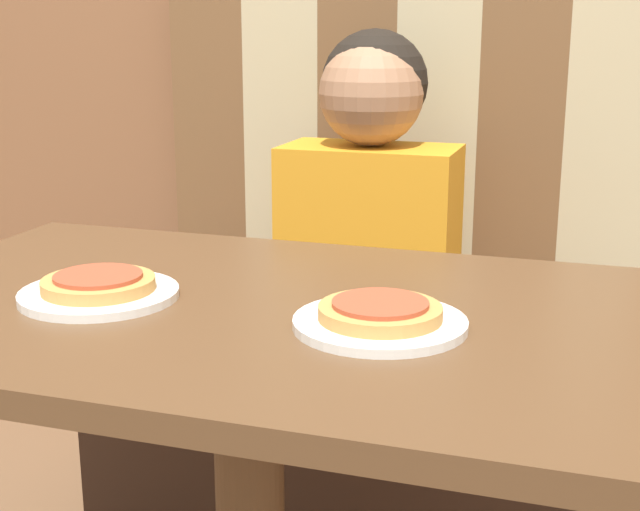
# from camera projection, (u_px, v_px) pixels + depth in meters

# --- Properties ---
(booth_seat) EXTENTS (1.09, 0.55, 0.49)m
(booth_seat) POSITION_uv_depth(u_px,v_px,m) (366.00, 441.00, 1.95)
(booth_seat) COLOR #382319
(booth_seat) RESTS_ON ground_plane
(booth_backrest) EXTENTS (1.09, 0.06, 0.79)m
(booth_backrest) POSITION_uv_depth(u_px,v_px,m) (398.00, 135.00, 2.01)
(booth_backrest) COLOR brown
(booth_backrest) RESTS_ON booth_seat
(dining_table) EXTENTS (1.10, 0.71, 0.77)m
(dining_table) POSITION_uv_depth(u_px,v_px,m) (247.00, 370.00, 1.24)
(dining_table) COLOR brown
(dining_table) RESTS_ON ground_plane
(person) EXTENTS (0.35, 0.24, 0.63)m
(person) POSITION_uv_depth(u_px,v_px,m) (371.00, 182.00, 1.81)
(person) COLOR orange
(person) RESTS_ON booth_seat
(plate_left) EXTENTS (0.22, 0.22, 0.01)m
(plate_left) POSITION_uv_depth(u_px,v_px,m) (99.00, 294.00, 1.23)
(plate_left) COLOR white
(plate_left) RESTS_ON dining_table
(plate_right) EXTENTS (0.22, 0.22, 0.01)m
(plate_right) POSITION_uv_depth(u_px,v_px,m) (380.00, 323.00, 1.11)
(plate_right) COLOR white
(plate_right) RESTS_ON dining_table
(pizza_left) EXTENTS (0.16, 0.16, 0.02)m
(pizza_left) POSITION_uv_depth(u_px,v_px,m) (98.00, 283.00, 1.23)
(pizza_left) COLOR #C68E47
(pizza_left) RESTS_ON plate_left
(pizza_right) EXTENTS (0.16, 0.16, 0.02)m
(pizza_right) POSITION_uv_depth(u_px,v_px,m) (380.00, 311.00, 1.11)
(pizza_right) COLOR #C68E47
(pizza_right) RESTS_ON plate_right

